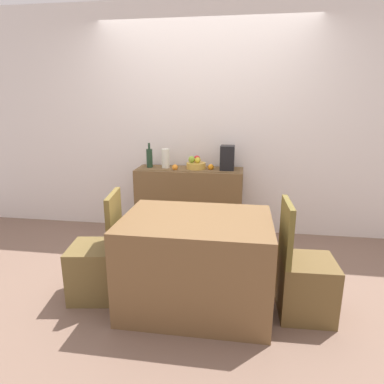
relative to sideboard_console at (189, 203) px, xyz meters
name	(u,v)px	position (x,y,z in m)	size (l,w,h in m)	color
ground_plane	(190,273)	(0.15, -0.92, -0.42)	(6.40, 6.40, 0.02)	#795E4E
room_wall_rear	(205,122)	(0.15, 0.26, 0.94)	(6.40, 0.06, 2.70)	silver
sideboard_console	(189,203)	(0.00, 0.00, 0.00)	(1.25, 0.42, 0.83)	brown
table_runner	(189,169)	(0.00, 0.00, 0.42)	(1.17, 0.32, 0.01)	brown
fruit_bowl	(196,166)	(0.08, 0.00, 0.46)	(0.23, 0.23, 0.07)	gold
apple_upper	(192,159)	(0.03, 0.00, 0.53)	(0.08, 0.08, 0.08)	#86AA33
apple_rear	(198,160)	(0.10, -0.01, 0.52)	(0.07, 0.07, 0.07)	gold
apple_center	(197,159)	(0.08, 0.07, 0.53)	(0.07, 0.07, 0.07)	red
wine_bottle	(149,158)	(-0.48, 0.00, 0.53)	(0.07, 0.07, 0.30)	#203B25
coffee_maker	(227,158)	(0.44, 0.00, 0.56)	(0.16, 0.18, 0.28)	black
ceramic_vase	(166,159)	(-0.28, 0.00, 0.53)	(0.09, 0.09, 0.23)	silver
orange_loose_far	(175,167)	(-0.15, -0.10, 0.45)	(0.07, 0.07, 0.07)	orange
orange_loose_near_bowl	(211,167)	(0.25, -0.02, 0.45)	(0.07, 0.07, 0.07)	orange
dining_table	(196,262)	(0.28, -1.43, -0.04)	(1.14, 0.82, 0.74)	brown
chair_near_window	(98,266)	(-0.55, -1.42, -0.15)	(0.46, 0.46, 0.90)	brown
chair_by_corner	(304,282)	(1.12, -1.43, -0.15)	(0.41, 0.41, 0.90)	brown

